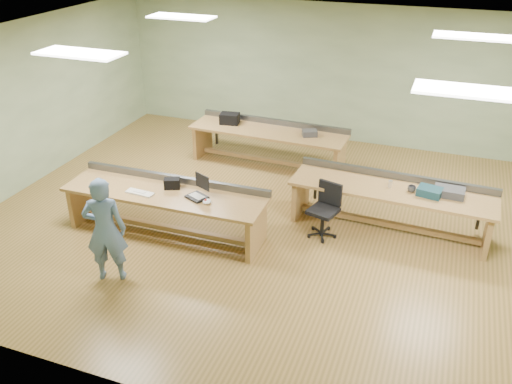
% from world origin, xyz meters
% --- Properties ---
extents(floor, '(10.00, 10.00, 0.00)m').
position_xyz_m(floor, '(0.00, 0.00, 0.00)').
color(floor, olive).
rests_on(floor, ground).
extents(ceiling, '(10.00, 10.00, 0.00)m').
position_xyz_m(ceiling, '(0.00, 0.00, 3.00)').
color(ceiling, silver).
rests_on(ceiling, wall_back).
extents(wall_back, '(10.00, 0.04, 3.00)m').
position_xyz_m(wall_back, '(0.00, 4.00, 1.50)').
color(wall_back, '#A0B689').
rests_on(wall_back, floor).
extents(wall_front, '(10.00, 0.04, 3.00)m').
position_xyz_m(wall_front, '(0.00, -4.00, 1.50)').
color(wall_front, '#A0B689').
rests_on(wall_front, floor).
extents(wall_left, '(0.04, 8.00, 3.00)m').
position_xyz_m(wall_left, '(-5.00, 0.00, 1.50)').
color(wall_left, '#A0B689').
rests_on(wall_left, floor).
extents(fluor_panels, '(6.20, 3.50, 0.03)m').
position_xyz_m(fluor_panels, '(0.00, 0.00, 2.97)').
color(fluor_panels, white).
rests_on(fluor_panels, ceiling).
extents(workbench_front, '(3.30, 0.92, 0.86)m').
position_xyz_m(workbench_front, '(-1.68, -0.96, 0.57)').
color(workbench_front, '#A98547').
rests_on(workbench_front, floor).
extents(workbench_mid, '(3.26, 1.00, 0.86)m').
position_xyz_m(workbench_mid, '(1.67, 0.41, 0.56)').
color(workbench_mid, '#A98547').
rests_on(workbench_mid, floor).
extents(workbench_back, '(3.23, 0.96, 0.86)m').
position_xyz_m(workbench_back, '(-1.02, 2.15, 0.56)').
color(workbench_back, '#A98547').
rests_on(workbench_back, floor).
extents(person, '(0.68, 0.57, 1.58)m').
position_xyz_m(person, '(-1.86, -2.34, 0.79)').
color(person, slate).
rests_on(person, floor).
extents(laptop_base, '(0.38, 0.36, 0.03)m').
position_xyz_m(laptop_base, '(-1.11, -1.00, 0.77)').
color(laptop_base, black).
rests_on(laptop_base, workbench_front).
extents(laptop_screen, '(0.28, 0.14, 0.24)m').
position_xyz_m(laptop_screen, '(-1.06, -0.89, 0.99)').
color(laptop_screen, black).
rests_on(laptop_screen, laptop_base).
extents(keyboard, '(0.47, 0.19, 0.03)m').
position_xyz_m(keyboard, '(-2.01, -1.17, 0.76)').
color(keyboard, beige).
rests_on(keyboard, workbench_front).
extents(trackball_mouse, '(0.15, 0.17, 0.06)m').
position_xyz_m(trackball_mouse, '(-0.89, -1.10, 0.78)').
color(trackball_mouse, white).
rests_on(trackball_mouse, workbench_front).
extents(camera_bag, '(0.29, 0.24, 0.17)m').
position_xyz_m(camera_bag, '(-1.62, -0.83, 0.83)').
color(camera_bag, black).
rests_on(camera_bag, workbench_front).
extents(task_chair, '(0.59, 0.59, 0.89)m').
position_xyz_m(task_chair, '(0.72, -0.17, 0.33)').
color(task_chair, black).
rests_on(task_chair, floor).
extents(parts_bin_teal, '(0.41, 0.33, 0.13)m').
position_xyz_m(parts_bin_teal, '(2.25, 0.33, 0.81)').
color(parts_bin_teal, '#12323C').
rests_on(parts_bin_teal, workbench_mid).
extents(parts_bin_grey, '(0.47, 0.31, 0.13)m').
position_xyz_m(parts_bin_grey, '(2.53, 0.43, 0.81)').
color(parts_bin_grey, '#333336').
rests_on(parts_bin_grey, workbench_mid).
extents(mug, '(0.17, 0.17, 0.10)m').
position_xyz_m(mug, '(1.97, 0.36, 0.80)').
color(mug, '#333336').
rests_on(mug, workbench_mid).
extents(drinks_can, '(0.08, 0.08, 0.12)m').
position_xyz_m(drinks_can, '(1.63, 0.40, 0.81)').
color(drinks_can, silver).
rests_on(drinks_can, workbench_mid).
extents(storage_box_back, '(0.42, 0.33, 0.22)m').
position_xyz_m(storage_box_back, '(-1.90, 2.21, 0.86)').
color(storage_box_back, black).
rests_on(storage_box_back, workbench_back).
extents(tray_back, '(0.35, 0.31, 0.11)m').
position_xyz_m(tray_back, '(-0.16, 2.11, 0.81)').
color(tray_back, '#333336').
rests_on(tray_back, workbench_back).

